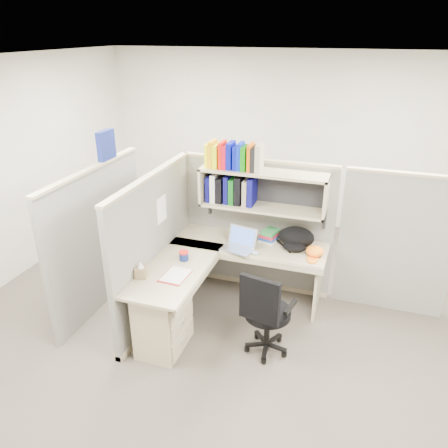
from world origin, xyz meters
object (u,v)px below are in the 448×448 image
(desk, at_px, (188,299))
(task_chair, at_px, (266,325))
(backpack, at_px, (295,239))
(laptop, at_px, (238,240))
(snack_canister, at_px, (184,256))

(desk, height_order, task_chair, task_chair)
(backpack, relative_size, task_chair, 0.42)
(desk, bearing_deg, laptop, 63.74)
(desk, xyz_separation_m, backpack, (0.92, 0.90, 0.41))
(backpack, bearing_deg, snack_canister, -170.88)
(backpack, height_order, task_chair, backpack)
(backpack, distance_m, snack_canister, 1.24)
(backpack, height_order, snack_canister, backpack)
(desk, bearing_deg, task_chair, -2.33)
(snack_canister, xyz_separation_m, task_chair, (0.97, -0.30, -0.45))
(desk, height_order, snack_canister, snack_canister)
(laptop, distance_m, task_chair, 1.00)
(desk, relative_size, task_chair, 1.85)
(snack_canister, height_order, task_chair, task_chair)
(laptop, height_order, backpack, laptop)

